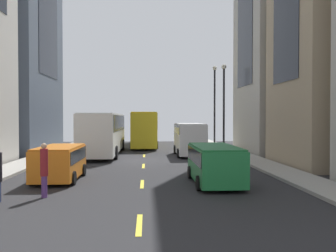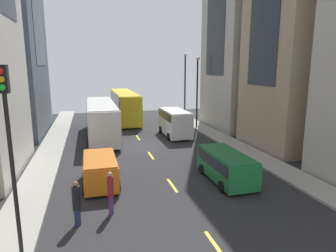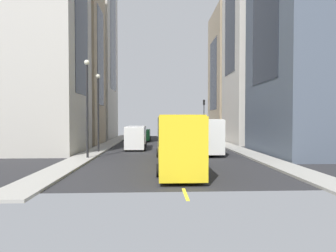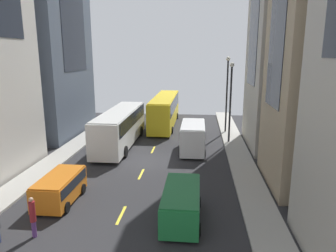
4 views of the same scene
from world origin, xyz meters
name	(u,v)px [view 4 (image 4 of 4)]	position (x,y,z in m)	size (l,w,h in m)	color
ground_plane	(148,161)	(0.00, 0.00, 0.00)	(41.19, 41.19, 0.00)	#28282B
sidewalk_west	(59,157)	(-7.59, 0.00, 0.07)	(2.02, 44.00, 0.15)	#9E9B93
sidewalk_east	(242,163)	(7.59, 0.00, 0.07)	(2.02, 44.00, 0.15)	#9E9B93
lane_stripe_2	(121,215)	(0.00, -9.00, 0.01)	(0.16, 2.00, 0.01)	yellow
lane_stripe_3	(141,174)	(0.00, -3.00, 0.01)	(0.16, 2.00, 0.01)	yellow
lane_stripe_4	(153,150)	(0.00, 3.00, 0.01)	(0.16, 2.00, 0.01)	yellow
lane_stripe_5	(161,134)	(0.00, 9.00, 0.01)	(0.16, 2.00, 0.01)	yellow
lane_stripe_6	(167,122)	(0.00, 15.00, 0.01)	(0.16, 2.00, 0.01)	yellow
lane_stripe_7	(171,114)	(0.00, 21.00, 0.01)	(0.16, 2.00, 0.01)	yellow
building_east_2	(310,2)	(13.37, 5.41, 12.92)	(9.25, 8.13, 25.84)	#B7B2A8
city_bus_white	(120,125)	(-3.31, 4.30, 2.01)	(2.81, 11.76, 3.35)	silver
streetcar_yellow	(165,108)	(-0.05, 13.29, 2.12)	(2.70, 13.01, 3.59)	yellow
delivery_van_white	(193,135)	(3.61, 2.80, 1.51)	(2.25, 5.11, 2.58)	white
car_green_0	(181,202)	(3.28, -9.11, 1.02)	(2.06, 4.64, 1.73)	#1E7238
car_orange_1	(60,187)	(-3.96, -7.77, 0.96)	(1.98, 4.00, 1.64)	orange
pedestrian_walking_far	(33,216)	(-3.63, -11.44, 1.10)	(0.29, 0.29, 2.04)	#593372
streetlamp_near	(227,87)	(7.08, 10.20, 5.05)	(0.44, 0.44, 8.14)	black
streetlamp_far	(231,95)	(7.08, 5.97, 4.79)	(0.44, 0.44, 7.66)	black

